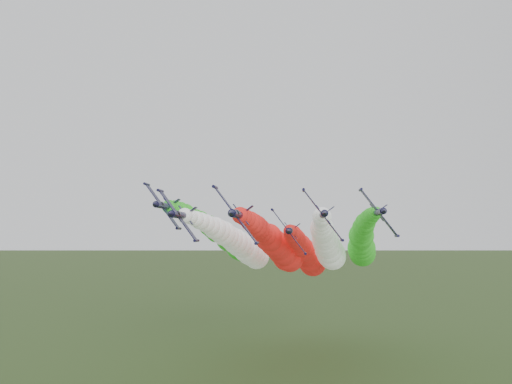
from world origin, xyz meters
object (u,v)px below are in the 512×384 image
(jet_lead, at_px, (279,248))
(jet_inner_right, at_px, (328,246))
(jet_outer_left, at_px, (228,239))
(jet_inner_left, at_px, (241,246))
(jet_outer_right, at_px, (362,243))
(jet_trail, at_px, (307,254))

(jet_lead, relative_size, jet_inner_right, 1.00)
(jet_inner_right, height_order, jet_outer_left, jet_outer_left)
(jet_inner_left, bearing_deg, jet_lead, -34.95)
(jet_outer_left, height_order, jet_outer_right, jet_outer_left)
(jet_outer_left, bearing_deg, jet_outer_right, 0.36)
(jet_lead, height_order, jet_inner_left, jet_inner_left)
(jet_lead, relative_size, jet_trail, 0.99)
(jet_inner_left, distance_m, jet_outer_right, 37.03)
(jet_inner_left, height_order, jet_outer_right, jet_outer_right)
(jet_outer_right, bearing_deg, jet_inner_left, -161.96)
(jet_outer_right, distance_m, jet_trail, 17.67)
(jet_trail, bearing_deg, jet_lead, -107.11)
(jet_inner_left, height_order, jet_inner_right, jet_inner_right)
(jet_outer_right, bearing_deg, jet_inner_right, -140.27)
(jet_lead, bearing_deg, jet_outer_left, 131.19)
(jet_outer_right, bearing_deg, jet_outer_left, -179.64)
(jet_inner_left, relative_size, jet_outer_right, 1.00)
(jet_trail, bearing_deg, jet_inner_left, -138.73)
(jet_lead, xyz_separation_m, jet_inner_left, (-11.17, 7.81, 0.37))
(jet_lead, relative_size, jet_inner_left, 1.00)
(jet_inner_left, distance_m, jet_outer_left, 12.61)
(jet_lead, distance_m, jet_inner_right, 17.07)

